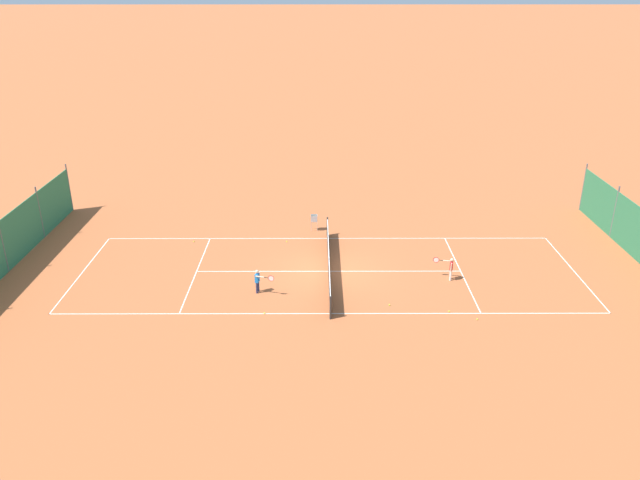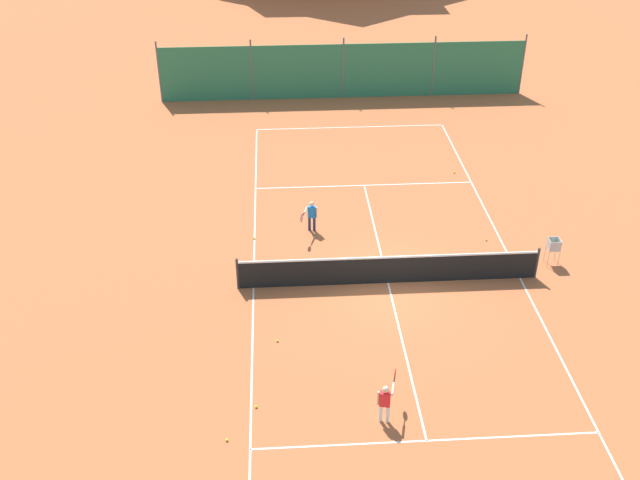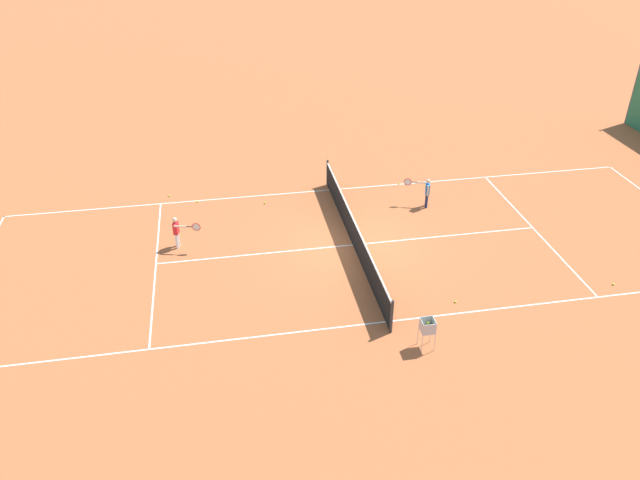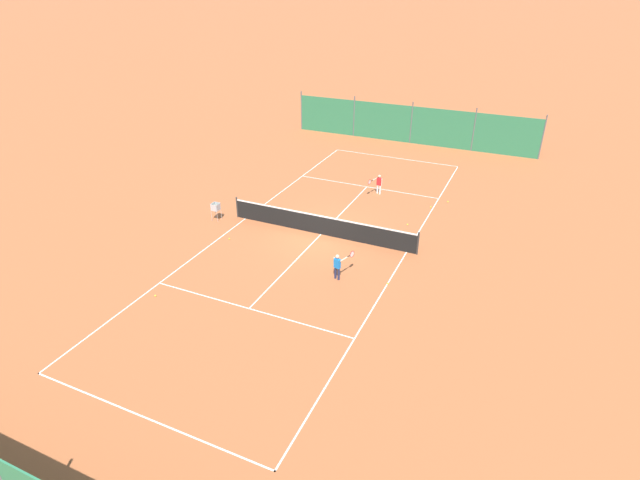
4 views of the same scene
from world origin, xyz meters
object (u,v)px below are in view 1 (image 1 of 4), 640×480
Objects in this scene: player_far_baseline at (258,280)px; tennis_ball_alley_left at (287,241)px; tennis_ball_alley_right at (389,305)px; tennis_ball_by_net_left at (449,311)px; tennis_ball_mid_court at (264,313)px; ball_hopper at (314,219)px; tennis_net at (329,262)px; player_far_service at (450,267)px; tennis_ball_far_corner at (477,319)px; tennis_ball_service_box at (194,241)px.

tennis_ball_alley_left is at bearing -9.70° from player_far_baseline.
tennis_ball_by_net_left is (-0.56, -2.48, 0.00)m from tennis_ball_alley_right.
tennis_ball_mid_court is (-1.93, -0.41, -0.62)m from player_far_baseline.
player_far_baseline is 7.87m from ball_hopper.
tennis_ball_alley_right is at bearing -142.89° from tennis_net.
tennis_ball_mid_court is at bearing 97.36° from tennis_ball_alley_right.
player_far_baseline is 2.07m from tennis_ball_mid_court.
player_far_baseline is at bearing 161.83° from ball_hopper.
player_far_baseline reaches higher than tennis_ball_alley_right.
player_far_service is at bearing -81.72° from player_far_baseline.
tennis_ball_far_corner is at bearing -145.47° from ball_hopper.
tennis_ball_by_net_left is at bearing -128.11° from tennis_net.
player_far_service is at bearing -69.11° from tennis_ball_mid_court.
tennis_ball_by_net_left is at bearing -136.22° from tennis_ball_alley_left.
tennis_ball_alley_right is at bearing 129.46° from player_far_service.
tennis_ball_mid_court is 8.91m from tennis_ball_far_corner.
tennis_net is at bearing 81.06° from player_far_service.
tennis_ball_far_corner is at bearing -134.81° from tennis_ball_alley_left.
player_far_service reaches higher than tennis_net.
tennis_ball_mid_court is at bearing 91.00° from tennis_ball_by_net_left.
tennis_ball_mid_court is 1.00× the size of tennis_ball_far_corner.
tennis_ball_alley_left is (-0.01, -4.99, 0.00)m from tennis_ball_service_box.
player_far_service is 16.73× the size of tennis_ball_far_corner.
ball_hopper is (9.28, 5.81, 0.62)m from tennis_ball_by_net_left.
tennis_ball_mid_court and tennis_ball_alley_left have the same top height.
tennis_ball_by_net_left is 1.00× the size of tennis_ball_far_corner.
tennis_ball_service_box and tennis_ball_far_corner have the same top height.
tennis_ball_mid_court is at bearing 175.68° from tennis_ball_alley_left.
tennis_ball_alley_right is at bearing -102.11° from player_far_baseline.
player_far_baseline is 1.25× the size of ball_hopper.
tennis_ball_by_net_left is at bearing -89.00° from tennis_ball_mid_court.
tennis_ball_alley_right is at bearing -159.15° from ball_hopper.
tennis_ball_alley_left is (7.03, 4.79, 0.00)m from tennis_ball_alley_right.
tennis_ball_alley_right and tennis_ball_by_net_left have the same top height.
tennis_ball_far_corner is at bearing -121.86° from tennis_ball_service_box.
player_far_service reaches higher than tennis_ball_service_box.
tennis_net is 5.73m from player_far_service.
tennis_ball_service_box and tennis_ball_alley_left have the same top height.
tennis_ball_far_corner is at bearing -109.21° from tennis_ball_alley_right.
tennis_ball_alley_left is at bearing 31.38° from tennis_net.
tennis_ball_far_corner is 0.07× the size of ball_hopper.
tennis_ball_by_net_left and tennis_ball_alley_left have the same top height.
tennis_net is 8.27× the size of player_far_baseline.
tennis_net is at bearing 51.89° from tennis_ball_by_net_left.
player_far_service reaches higher than tennis_ball_alley_left.
player_far_baseline is 16.82× the size of tennis_ball_service_box.
player_far_baseline is 7.07m from tennis_ball_service_box.
player_far_service is 3.20m from tennis_ball_by_net_left.
tennis_net is 139.09× the size of tennis_ball_far_corner.
tennis_ball_service_box is (4.51, 12.85, -0.62)m from player_far_service.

